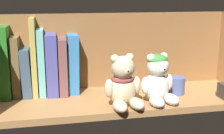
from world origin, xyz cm
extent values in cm
cube|color=#9E7042|center=(0.00, 0.00, 1.00)|extent=(77.85, 24.32, 2.00)
cube|color=brown|center=(0.00, 12.76, 13.71)|extent=(80.25, 1.20, 27.41)
cube|color=#236D22|center=(-35.85, 9.64, 13.13)|extent=(3.14, 13.69, 22.25)
cube|color=brown|center=(-32.71, 9.64, 11.45)|extent=(2.49, 10.54, 18.90)
cube|color=#374C60|center=(-29.71, 9.64, 9.60)|extent=(3.29, 11.97, 15.27)
cube|color=tan|center=(-27.12, 9.64, 14.33)|extent=(1.65, 11.63, 24.67)
cube|color=#6EBBB2|center=(-24.94, 9.64, 12.54)|extent=(2.06, 10.99, 21.09)
cube|color=#464994|center=(-21.83, 9.64, 11.76)|extent=(3.53, 13.35, 19.51)
cube|color=brown|center=(-18.42, 9.64, 11.06)|extent=(2.64, 13.42, 18.13)
cube|color=teal|center=(-15.06, 9.64, 11.57)|extent=(3.79, 10.42, 19.21)
ellipsoid|color=beige|center=(-2.19, -6.99, 6.67)|extent=(7.94, 7.29, 9.35)
sphere|color=beige|center=(-2.10, -7.44, 13.55)|extent=(6.65, 6.65, 6.65)
sphere|color=beige|center=(-4.48, -7.40, 16.14)|extent=(2.49, 2.49, 2.49)
sphere|color=beige|center=(0.10, -6.57, 16.14)|extent=(2.49, 2.49, 2.49)
sphere|color=beige|center=(-1.68, -9.76, 13.15)|extent=(2.49, 2.49, 2.49)
sphere|color=black|center=(-1.53, -10.62, 13.22)|extent=(0.87, 0.87, 0.87)
ellipsoid|color=beige|center=(-3.92, -11.81, 3.66)|extent=(4.79, 6.80, 3.32)
ellipsoid|color=beige|center=(1.13, -10.89, 3.66)|extent=(4.79, 6.80, 3.32)
ellipsoid|color=beige|center=(-6.24, -8.20, 7.84)|extent=(3.14, 3.14, 5.40)
ellipsoid|color=beige|center=(2.03, -6.69, 7.84)|extent=(3.14, 3.14, 5.40)
torus|color=brown|center=(-2.19, -6.99, 10.04)|extent=(6.38, 6.38, 1.20)
ellipsoid|color=white|center=(8.68, -5.56, 6.51)|extent=(7.68, 7.04, 9.03)
sphere|color=white|center=(8.79, -6.00, 13.16)|extent=(6.42, 6.42, 6.42)
sphere|color=white|center=(6.50, -6.10, 15.66)|extent=(2.41, 2.41, 2.41)
sphere|color=white|center=(10.87, -5.03, 15.66)|extent=(2.41, 2.41, 2.41)
sphere|color=white|center=(9.34, -8.21, 12.77)|extent=(2.41, 2.41, 2.41)
sphere|color=black|center=(9.54, -9.03, 12.84)|extent=(0.84, 0.84, 0.84)
ellipsoid|color=white|center=(7.30, -10.32, 3.61)|extent=(4.95, 6.71, 3.21)
ellipsoid|color=white|center=(12.12, -9.13, 3.61)|extent=(4.95, 6.71, 3.21)
ellipsoid|color=white|center=(4.85, -6.97, 7.64)|extent=(3.16, 3.16, 5.22)
ellipsoid|color=white|center=(12.74, -5.03, 7.64)|extent=(3.16, 3.16, 5.22)
ellipsoid|color=#387E37|center=(8.68, -5.56, 14.92)|extent=(6.10, 6.10, 3.53)
cylinder|color=#4C5B99|center=(17.60, 0.33, 4.77)|extent=(5.44, 5.44, 5.53)
camera|label=1|loc=(-21.74, -88.29, 34.09)|focal=48.80mm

